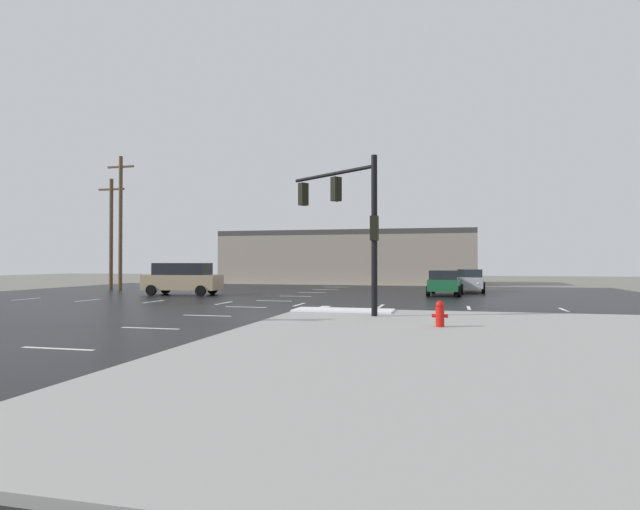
{
  "coord_description": "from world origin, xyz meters",
  "views": [
    {
      "loc": [
        9.11,
        -24.71,
        2.09
      ],
      "look_at": [
        0.9,
        8.71,
        2.58
      ],
      "focal_mm": 29.39,
      "sensor_mm": 36.0,
      "label": 1
    }
  ],
  "objects_px": {
    "suv_tan": "(182,278)",
    "sedan_silver": "(470,280)",
    "fire_hydrant": "(440,314)",
    "utility_pole_far": "(121,220)",
    "utility_pole_distant": "(111,231)",
    "sedan_green": "(445,282)",
    "traffic_signal_mast": "(350,211)"
  },
  "relations": [
    {
      "from": "suv_tan",
      "to": "sedan_silver",
      "type": "bearing_deg",
      "value": -160.36
    },
    {
      "from": "fire_hydrant",
      "to": "utility_pole_far",
      "type": "height_order",
      "value": "utility_pole_far"
    },
    {
      "from": "suv_tan",
      "to": "utility_pole_distant",
      "type": "height_order",
      "value": "utility_pole_distant"
    },
    {
      "from": "fire_hydrant",
      "to": "sedan_green",
      "type": "relative_size",
      "value": 0.17
    },
    {
      "from": "traffic_signal_mast",
      "to": "utility_pole_distant",
      "type": "xyz_separation_m",
      "value": [
        -21.54,
        15.47,
        0.42
      ]
    },
    {
      "from": "traffic_signal_mast",
      "to": "utility_pole_far",
      "type": "height_order",
      "value": "utility_pole_far"
    },
    {
      "from": "traffic_signal_mast",
      "to": "sedan_green",
      "type": "height_order",
      "value": "traffic_signal_mast"
    },
    {
      "from": "suv_tan",
      "to": "utility_pole_distant",
      "type": "distance_m",
      "value": 10.52
    },
    {
      "from": "fire_hydrant",
      "to": "sedan_green",
      "type": "height_order",
      "value": "sedan_green"
    },
    {
      "from": "fire_hydrant",
      "to": "sedan_silver",
      "type": "distance_m",
      "value": 22.04
    },
    {
      "from": "utility_pole_distant",
      "to": "traffic_signal_mast",
      "type": "bearing_deg",
      "value": -35.68
    },
    {
      "from": "sedan_silver",
      "to": "utility_pole_distant",
      "type": "bearing_deg",
      "value": -79.37
    },
    {
      "from": "traffic_signal_mast",
      "to": "utility_pole_distant",
      "type": "relative_size",
      "value": 0.69
    },
    {
      "from": "sedan_silver",
      "to": "sedan_green",
      "type": "bearing_deg",
      "value": -16.62
    },
    {
      "from": "sedan_green",
      "to": "sedan_silver",
      "type": "bearing_deg",
      "value": -16.69
    },
    {
      "from": "traffic_signal_mast",
      "to": "suv_tan",
      "type": "bearing_deg",
      "value": -4.0
    },
    {
      "from": "sedan_silver",
      "to": "suv_tan",
      "type": "relative_size",
      "value": 0.94
    },
    {
      "from": "sedan_silver",
      "to": "suv_tan",
      "type": "height_order",
      "value": "suv_tan"
    },
    {
      "from": "traffic_signal_mast",
      "to": "fire_hydrant",
      "type": "distance_m",
      "value": 5.96
    },
    {
      "from": "sedan_green",
      "to": "utility_pole_far",
      "type": "bearing_deg",
      "value": 91.82
    },
    {
      "from": "traffic_signal_mast",
      "to": "sedan_silver",
      "type": "bearing_deg",
      "value": -69.91
    },
    {
      "from": "traffic_signal_mast",
      "to": "fire_hydrant",
      "type": "height_order",
      "value": "traffic_signal_mast"
    },
    {
      "from": "fire_hydrant",
      "to": "sedan_silver",
      "type": "xyz_separation_m",
      "value": [
        1.74,
        21.97,
        0.32
      ]
    },
    {
      "from": "fire_hydrant",
      "to": "sedan_green",
      "type": "bearing_deg",
      "value": 89.84
    },
    {
      "from": "utility_pole_far",
      "to": "utility_pole_distant",
      "type": "bearing_deg",
      "value": 156.73
    },
    {
      "from": "suv_tan",
      "to": "utility_pole_distant",
      "type": "relative_size",
      "value": 0.58
    },
    {
      "from": "sedan_green",
      "to": "utility_pole_far",
      "type": "height_order",
      "value": "utility_pole_far"
    },
    {
      "from": "suv_tan",
      "to": "utility_pole_far",
      "type": "height_order",
      "value": "utility_pole_far"
    },
    {
      "from": "traffic_signal_mast",
      "to": "utility_pole_distant",
      "type": "distance_m",
      "value": 26.52
    },
    {
      "from": "fire_hydrant",
      "to": "suv_tan",
      "type": "distance_m",
      "value": 21.47
    },
    {
      "from": "suv_tan",
      "to": "traffic_signal_mast",
      "type": "bearing_deg",
      "value": 136.25
    },
    {
      "from": "fire_hydrant",
      "to": "utility_pole_far",
      "type": "distance_m",
      "value": 30.44
    }
  ]
}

